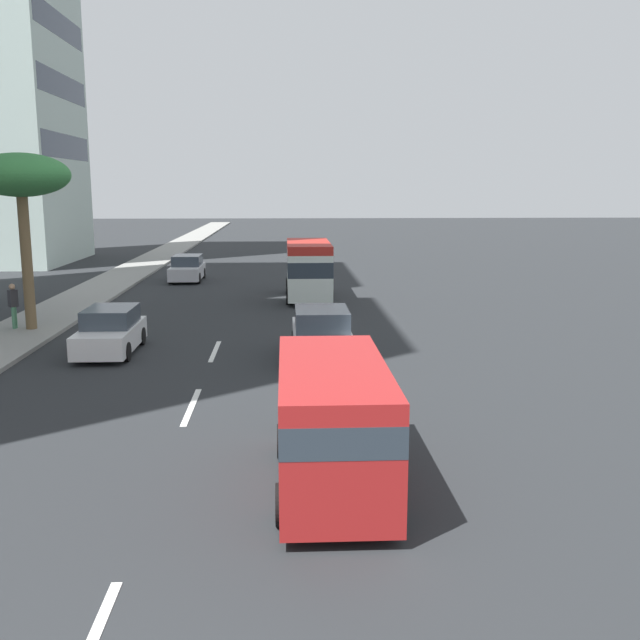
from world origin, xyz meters
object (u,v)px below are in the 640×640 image
at_px(minibus_lead, 308,268).
at_px(van_third, 333,417).
at_px(car_fifth, 321,335).
at_px(palm_tree, 21,178).
at_px(car_fourth, 110,332).
at_px(pedestrian_mid_block, 13,304).
at_px(car_second, 187,269).

xyz_separation_m(minibus_lead, van_third, (-23.53, 0.34, -0.22)).
xyz_separation_m(car_fifth, palm_tree, (4.86, 11.15, 5.15)).
bearing_deg(car_fourth, minibus_lead, 148.91).
distance_m(minibus_lead, car_fifth, 13.11).
distance_m(car_fourth, pedestrian_mid_block, 6.02).
height_order(minibus_lead, car_fourth, minibus_lead).
relative_size(car_second, car_fifth, 0.98).
bearing_deg(van_third, pedestrian_mid_block, 36.72).
bearing_deg(car_fifth, car_second, 19.11).
bearing_deg(pedestrian_mid_block, car_fifth, -72.14).
bearing_deg(palm_tree, minibus_lead, -53.62).
bearing_deg(car_second, car_fourth, -0.16).
xyz_separation_m(van_third, pedestrian_mid_block, (15.41, 11.49, -0.24)).
relative_size(car_second, car_fourth, 1.03).
relative_size(minibus_lead, van_third, 1.20).
bearing_deg(car_fifth, car_fourth, 80.98).
bearing_deg(minibus_lead, van_third, 179.18).
height_order(minibus_lead, palm_tree, palm_tree).
bearing_deg(car_second, minibus_lead, 43.53).
height_order(car_second, car_fourth, same).
xyz_separation_m(van_third, car_fourth, (11.59, 6.86, -0.64)).
height_order(car_fourth, palm_tree, palm_tree).
bearing_deg(van_third, car_fifth, -1.80).
distance_m(car_second, car_fourth, 19.46).
bearing_deg(van_third, car_fourth, 30.63).
bearing_deg(car_second, car_fifth, 19.11).
distance_m(van_third, car_fifth, 10.47).
distance_m(minibus_lead, pedestrian_mid_block, 14.36).
xyz_separation_m(car_second, palm_tree, (-15.74, 4.01, 5.21)).
height_order(van_third, car_fifth, van_third).
bearing_deg(car_fourth, car_fifth, 80.98).
relative_size(car_fifth, pedestrian_mid_block, 2.41).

